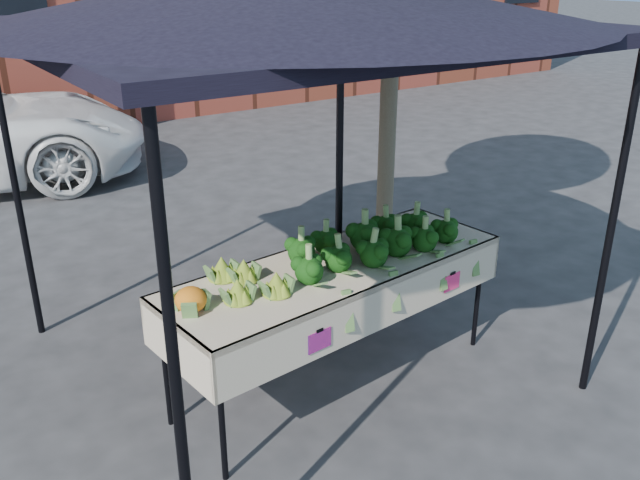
# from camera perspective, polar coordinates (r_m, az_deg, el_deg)

# --- Properties ---
(ground) EXTENTS (90.00, 90.00, 0.00)m
(ground) POSITION_cam_1_polar(r_m,az_deg,el_deg) (4.90, 3.50, -11.15)
(ground) COLOR #272729
(table) EXTENTS (2.47, 1.03, 0.90)m
(table) POSITION_cam_1_polar(r_m,az_deg,el_deg) (4.57, 1.43, -7.17)
(table) COLOR beige
(table) RESTS_ON ground
(canopy) EXTENTS (3.16, 3.16, 2.74)m
(canopy) POSITION_cam_1_polar(r_m,az_deg,el_deg) (4.47, -2.56, 5.00)
(canopy) COLOR black
(canopy) RESTS_ON ground
(broccoli_heap) EXTENTS (1.36, 0.56, 0.25)m
(broccoli_heap) POSITION_cam_1_polar(r_m,az_deg,el_deg) (4.49, 4.16, 0.37)
(broccoli_heap) COLOR black
(broccoli_heap) RESTS_ON table
(romanesco_cluster) EXTENTS (0.43, 0.57, 0.20)m
(romanesco_cluster) POSITION_cam_1_polar(r_m,az_deg,el_deg) (4.04, -6.49, -2.84)
(romanesco_cluster) COLOR #97A931
(romanesco_cluster) RESTS_ON table
(cauliflower_pair) EXTENTS (0.20, 0.20, 0.18)m
(cauliflower_pair) POSITION_cam_1_polar(r_m,az_deg,el_deg) (3.83, -10.96, -4.79)
(cauliflower_pair) COLOR orange
(cauliflower_pair) RESTS_ON table
(street_tree) EXTENTS (2.24, 2.24, 4.42)m
(street_tree) POSITION_cam_1_polar(r_m,az_deg,el_deg) (5.85, 6.11, 17.49)
(street_tree) COLOR #1E4C14
(street_tree) RESTS_ON ground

